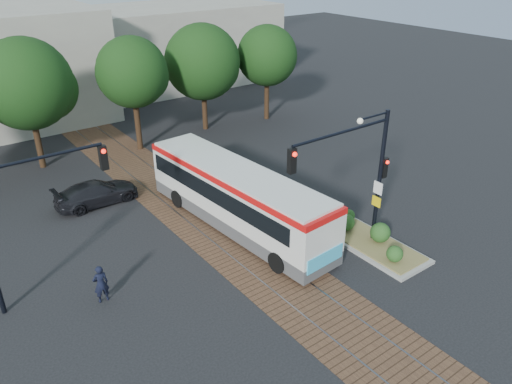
# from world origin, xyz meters

# --- Properties ---
(ground) EXTENTS (120.00, 120.00, 0.00)m
(ground) POSITION_xyz_m (0.00, 0.00, 0.00)
(ground) COLOR black
(ground) RESTS_ON ground
(trackbed) EXTENTS (3.60, 40.00, 0.02)m
(trackbed) POSITION_xyz_m (0.00, 4.00, 0.01)
(trackbed) COLOR brown
(trackbed) RESTS_ON ground
(tree_row) EXTENTS (26.40, 5.60, 7.67)m
(tree_row) POSITION_xyz_m (1.21, 16.42, 4.85)
(tree_row) COLOR #382314
(tree_row) RESTS_ON ground
(warehouses) EXTENTS (40.00, 13.00, 8.00)m
(warehouses) POSITION_xyz_m (-0.53, 28.75, 3.81)
(warehouses) COLOR #ADA899
(warehouses) RESTS_ON ground
(city_bus) EXTENTS (3.16, 11.25, 2.97)m
(city_bus) POSITION_xyz_m (0.98, 4.04, 1.66)
(city_bus) COLOR #474749
(city_bus) RESTS_ON ground
(traffic_island) EXTENTS (2.20, 5.20, 1.13)m
(traffic_island) POSITION_xyz_m (4.82, -0.90, 0.33)
(traffic_island) COLOR gray
(traffic_island) RESTS_ON ground
(signal_pole_main) EXTENTS (5.49, 0.46, 6.00)m
(signal_pole_main) POSITION_xyz_m (3.86, -0.81, 4.16)
(signal_pole_main) COLOR black
(signal_pole_main) RESTS_ON ground
(signal_pole_left) EXTENTS (4.99, 0.34, 6.00)m
(signal_pole_left) POSITION_xyz_m (-8.37, 4.00, 3.86)
(signal_pole_left) COLOR black
(signal_pole_left) RESTS_ON ground
(officer) EXTENTS (0.60, 0.41, 1.58)m
(officer) POSITION_xyz_m (-6.31, 2.45, 0.79)
(officer) COLOR black
(officer) RESTS_ON ground
(parked_car) EXTENTS (4.27, 1.78, 1.23)m
(parked_car) POSITION_xyz_m (-3.57, 10.23, 0.62)
(parked_car) COLOR black
(parked_car) RESTS_ON ground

